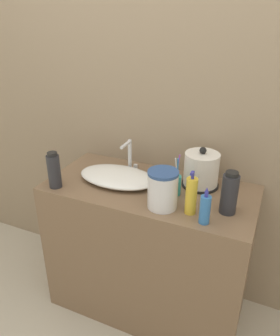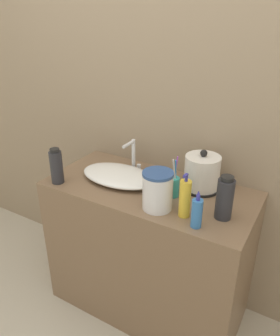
{
  "view_description": "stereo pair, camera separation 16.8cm",
  "coord_description": "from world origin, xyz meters",
  "px_view_note": "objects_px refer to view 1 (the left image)",
  "views": [
    {
      "loc": [
        0.57,
        -1.13,
        1.65
      ],
      "look_at": [
        -0.05,
        0.26,
        0.92
      ],
      "focal_mm": 35.0,
      "sensor_mm": 36.0,
      "label": 1
    },
    {
      "loc": [
        0.72,
        -1.05,
        1.65
      ],
      "look_at": [
        -0.05,
        0.26,
        0.92
      ],
      "focal_mm": 35.0,
      "sensor_mm": 36.0,
      "label": 2
    }
  ],
  "objects_px": {
    "faucet": "(130,155)",
    "lotion_bottle": "(191,196)",
    "toothbrush_cup": "(175,184)",
    "mouthwash_bottle": "(229,193)",
    "water_pitcher": "(163,189)",
    "electric_kettle": "(201,171)",
    "hand_cream_bottle": "(54,171)",
    "shampoo_bottle": "(205,209)"
  },
  "relations": [
    {
      "from": "toothbrush_cup",
      "to": "lotion_bottle",
      "type": "distance_m",
      "value": 0.18
    },
    {
      "from": "shampoo_bottle",
      "to": "electric_kettle",
      "type": "bearing_deg",
      "value": 107.5
    },
    {
      "from": "faucet",
      "to": "lotion_bottle",
      "type": "xyz_separation_m",
      "value": [
        0.44,
        -0.28,
        -0.01
      ]
    },
    {
      "from": "electric_kettle",
      "to": "lotion_bottle",
      "type": "bearing_deg",
      "value": -84.75
    },
    {
      "from": "water_pitcher",
      "to": "faucet",
      "type": "bearing_deg",
      "value": 137.02
    },
    {
      "from": "electric_kettle",
      "to": "lotion_bottle",
      "type": "relative_size",
      "value": 1.03
    },
    {
      "from": "toothbrush_cup",
      "to": "hand_cream_bottle",
      "type": "xyz_separation_m",
      "value": [
        -0.59,
        -0.18,
        0.04
      ]
    },
    {
      "from": "shampoo_bottle",
      "to": "water_pitcher",
      "type": "relative_size",
      "value": 0.95
    },
    {
      "from": "mouthwash_bottle",
      "to": "water_pitcher",
      "type": "bearing_deg",
      "value": -164.91
    },
    {
      "from": "shampoo_bottle",
      "to": "mouthwash_bottle",
      "type": "xyz_separation_m",
      "value": [
        0.08,
        0.12,
        0.03
      ]
    },
    {
      "from": "toothbrush_cup",
      "to": "lotion_bottle",
      "type": "relative_size",
      "value": 1.02
    },
    {
      "from": "faucet",
      "to": "shampoo_bottle",
      "type": "height_order",
      "value": "faucet"
    },
    {
      "from": "faucet",
      "to": "mouthwash_bottle",
      "type": "relative_size",
      "value": 0.9
    },
    {
      "from": "toothbrush_cup",
      "to": "shampoo_bottle",
      "type": "xyz_separation_m",
      "value": [
        0.2,
        -0.18,
        0.01
      ]
    },
    {
      "from": "faucet",
      "to": "shampoo_bottle",
      "type": "distance_m",
      "value": 0.61
    },
    {
      "from": "lotion_bottle",
      "to": "hand_cream_bottle",
      "type": "height_order",
      "value": "lotion_bottle"
    },
    {
      "from": "lotion_bottle",
      "to": "shampoo_bottle",
      "type": "bearing_deg",
      "value": -32.91
    },
    {
      "from": "lotion_bottle",
      "to": "hand_cream_bottle",
      "type": "xyz_separation_m",
      "value": [
        -0.71,
        -0.05,
        0.0
      ]
    },
    {
      "from": "shampoo_bottle",
      "to": "lotion_bottle",
      "type": "bearing_deg",
      "value": 147.09
    },
    {
      "from": "lotion_bottle",
      "to": "mouthwash_bottle",
      "type": "xyz_separation_m",
      "value": [
        0.15,
        0.08,
        0.01
      ]
    },
    {
      "from": "faucet",
      "to": "water_pitcher",
      "type": "height_order",
      "value": "same"
    },
    {
      "from": "hand_cream_bottle",
      "to": "toothbrush_cup",
      "type": "bearing_deg",
      "value": 17.19
    },
    {
      "from": "lotion_bottle",
      "to": "shampoo_bottle",
      "type": "distance_m",
      "value": 0.09
    },
    {
      "from": "faucet",
      "to": "electric_kettle",
      "type": "distance_m",
      "value": 0.41
    },
    {
      "from": "faucet",
      "to": "electric_kettle",
      "type": "bearing_deg",
      "value": -1.03
    },
    {
      "from": "hand_cream_bottle",
      "to": "water_pitcher",
      "type": "bearing_deg",
      "value": 4.54
    },
    {
      "from": "hand_cream_bottle",
      "to": "faucet",
      "type": "bearing_deg",
      "value": 50.32
    },
    {
      "from": "shampoo_bottle",
      "to": "water_pitcher",
      "type": "height_order",
      "value": "water_pitcher"
    },
    {
      "from": "electric_kettle",
      "to": "mouthwash_bottle",
      "type": "xyz_separation_m",
      "value": [
        0.18,
        -0.2,
        0.01
      ]
    },
    {
      "from": "toothbrush_cup",
      "to": "water_pitcher",
      "type": "xyz_separation_m",
      "value": [
        -0.01,
        -0.14,
        0.04
      ]
    },
    {
      "from": "lotion_bottle",
      "to": "hand_cream_bottle",
      "type": "distance_m",
      "value": 0.71
    },
    {
      "from": "faucet",
      "to": "water_pitcher",
      "type": "distance_m",
      "value": 0.41
    },
    {
      "from": "faucet",
      "to": "mouthwash_bottle",
      "type": "bearing_deg",
      "value": -19.16
    },
    {
      "from": "shampoo_bottle",
      "to": "water_pitcher",
      "type": "distance_m",
      "value": 0.22
    },
    {
      "from": "toothbrush_cup",
      "to": "hand_cream_bottle",
      "type": "bearing_deg",
      "value": -162.81
    },
    {
      "from": "toothbrush_cup",
      "to": "electric_kettle",
      "type": "bearing_deg",
      "value": 55.63
    },
    {
      "from": "lotion_bottle",
      "to": "water_pitcher",
      "type": "bearing_deg",
      "value": -178.98
    },
    {
      "from": "lotion_bottle",
      "to": "mouthwash_bottle",
      "type": "relative_size",
      "value": 1.03
    },
    {
      "from": "faucet",
      "to": "lotion_bottle",
      "type": "bearing_deg",
      "value": -32.66
    },
    {
      "from": "faucet",
      "to": "mouthwash_bottle",
      "type": "xyz_separation_m",
      "value": [
        0.59,
        -0.21,
        -0.0
      ]
    },
    {
      "from": "shampoo_bottle",
      "to": "water_pitcher",
      "type": "xyz_separation_m",
      "value": [
        -0.21,
        0.05,
        0.02
      ]
    },
    {
      "from": "toothbrush_cup",
      "to": "mouthwash_bottle",
      "type": "relative_size",
      "value": 1.05
    }
  ]
}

